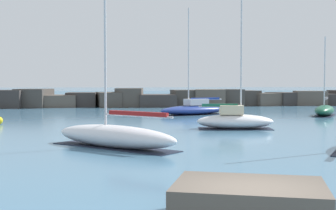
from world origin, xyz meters
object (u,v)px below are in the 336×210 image
at_px(sailboat_moored_7, 235,120).
at_px(sailboat_moored_4, 193,109).
at_px(sailboat_moored_0, 114,136).
at_px(sailboat_moored_2, 324,110).

bearing_deg(sailboat_moored_7, sailboat_moored_4, 89.61).
bearing_deg(sailboat_moored_0, sailboat_moored_4, 68.70).
xyz_separation_m(sailboat_moored_4, sailboat_moored_7, (-0.10, -14.60, 0.05)).
bearing_deg(sailboat_moored_2, sailboat_moored_0, -137.62).
bearing_deg(sailboat_moored_7, sailboat_moored_2, 41.81).
height_order(sailboat_moored_0, sailboat_moored_4, sailboat_moored_4).
bearing_deg(sailboat_moored_4, sailboat_moored_7, -90.39).
distance_m(sailboat_moored_2, sailboat_moored_7, 17.00).
height_order(sailboat_moored_2, sailboat_moored_4, sailboat_moored_4).
relative_size(sailboat_moored_0, sailboat_moored_4, 0.92).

